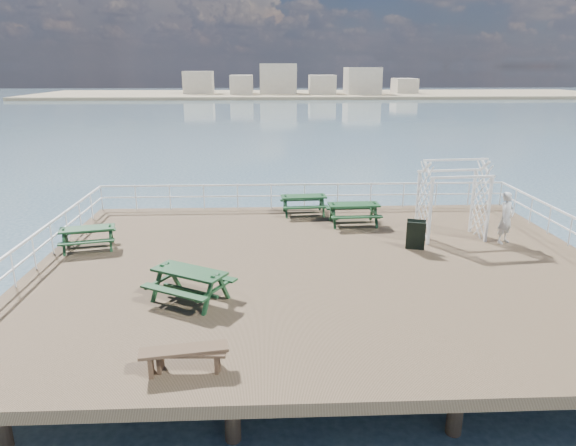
% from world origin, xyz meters
% --- Properties ---
extents(ground, '(18.00, 14.00, 0.30)m').
position_xyz_m(ground, '(0.00, 0.00, -0.15)').
color(ground, brown).
rests_on(ground, ground).
extents(sea_backdrop, '(300.00, 300.00, 9.20)m').
position_xyz_m(sea_backdrop, '(12.54, 134.07, -0.51)').
color(sea_backdrop, '#3A5362').
rests_on(sea_backdrop, ground).
extents(railing, '(17.77, 13.76, 1.10)m').
position_xyz_m(railing, '(-0.07, 2.57, 0.87)').
color(railing, white).
rests_on(railing, ground).
extents(picnic_table_a, '(2.06, 1.80, 0.87)m').
position_xyz_m(picnic_table_a, '(-7.80, 1.78, 0.55)').
color(picnic_table_a, '#13361A').
rests_on(picnic_table_a, ground).
extents(picnic_table_b, '(1.98, 1.64, 0.91)m').
position_xyz_m(picnic_table_b, '(-0.11, 5.80, 0.58)').
color(picnic_table_b, '#13361A').
rests_on(picnic_table_b, ground).
extents(picnic_table_c, '(2.03, 1.66, 0.96)m').
position_xyz_m(picnic_table_c, '(1.75, 4.24, 0.61)').
color(picnic_table_c, '#13361A').
rests_on(picnic_table_c, ground).
extents(picnic_table_d, '(2.54, 2.39, 0.97)m').
position_xyz_m(picnic_table_d, '(-3.76, -2.44, 0.62)').
color(picnic_table_d, '#13361A').
rests_on(picnic_table_d, ground).
extents(flat_bench_near, '(1.58, 0.45, 0.45)m').
position_xyz_m(flat_bench_near, '(-3.33, -5.80, 0.34)').
color(flat_bench_near, brown).
rests_on(flat_bench_near, ground).
extents(flat_bench_far, '(1.84, 0.70, 0.52)m').
position_xyz_m(flat_bench_far, '(-3.41, -5.80, 0.39)').
color(flat_bench_far, brown).
rests_on(flat_bench_far, ground).
extents(trellis_arbor, '(2.45, 1.46, 2.92)m').
position_xyz_m(trellis_arbor, '(5.00, 2.43, 1.30)').
color(trellis_arbor, white).
rests_on(trellis_arbor, ground).
extents(sandwich_board, '(0.74, 0.63, 1.04)m').
position_xyz_m(sandwich_board, '(3.38, 1.24, 0.51)').
color(sandwich_board, black).
rests_on(sandwich_board, ground).
extents(person, '(0.80, 0.73, 1.84)m').
position_xyz_m(person, '(6.73, 1.80, 0.92)').
color(person, silver).
rests_on(person, ground).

